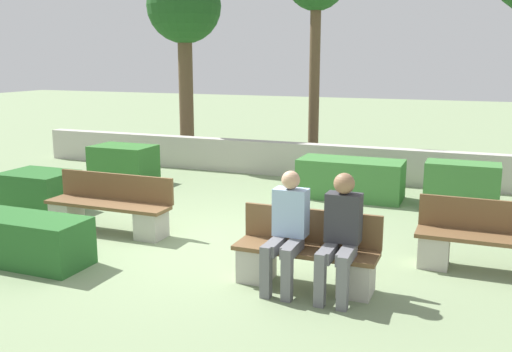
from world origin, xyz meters
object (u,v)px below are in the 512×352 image
object	(u,v)px
bench_right_side	(509,247)
person_seated_man	(341,230)
person_seated_woman	(287,225)
tree_leftmost	(184,11)
bench_left_side	(109,210)
bench_front	(306,259)

from	to	relation	value
bench_right_side	person_seated_man	world-z (taller)	person_seated_man
person_seated_woman	tree_leftmost	world-z (taller)	tree_leftmost
bench_left_side	bench_front	bearing A→B (deg)	-11.18
bench_left_side	tree_leftmost	world-z (taller)	tree_leftmost
bench_right_side	person_seated_man	size ratio (longest dim) A/B	1.61
person_seated_woman	bench_front	bearing A→B (deg)	36.85
person_seated_woman	tree_leftmost	bearing A→B (deg)	125.84
bench_right_side	tree_leftmost	distance (m)	9.94
bench_left_side	person_seated_man	xyz separation A→B (m)	(3.74, -1.02, 0.42)
bench_left_side	tree_leftmost	size ratio (longest dim) A/B	0.42
bench_front	tree_leftmost	distance (m)	9.34
bench_left_side	bench_right_side	world-z (taller)	same
bench_right_side	person_seated_man	distance (m)	2.26
person_seated_woman	tree_leftmost	xyz separation A→B (m)	(-5.10, 7.06, 2.94)
bench_front	bench_right_side	size ratio (longest dim) A/B	0.75
bench_front	person_seated_man	bearing A→B (deg)	-17.57
bench_left_side	tree_leftmost	xyz separation A→B (m)	(-1.97, 6.04, 3.34)
bench_left_side	bench_right_side	distance (m)	5.49
bench_left_side	tree_leftmost	bearing A→B (deg)	111.79
bench_left_side	person_seated_woman	world-z (taller)	person_seated_woman
person_seated_woman	tree_leftmost	distance (m)	9.20
bench_front	bench_right_side	world-z (taller)	same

